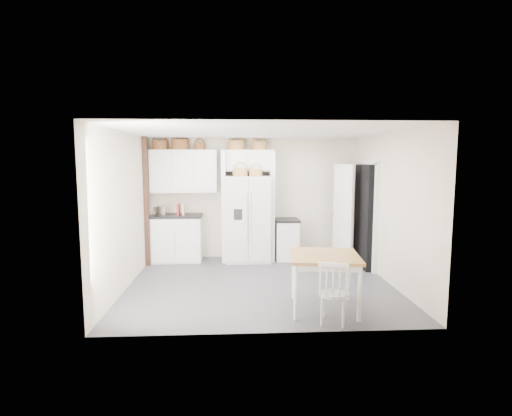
{
  "coord_description": "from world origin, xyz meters",
  "views": [
    {
      "loc": [
        -0.43,
        -6.71,
        2.13
      ],
      "look_at": [
        -0.05,
        0.4,
        1.28
      ],
      "focal_mm": 28.0,
      "sensor_mm": 36.0,
      "label": 1
    }
  ],
  "objects": [
    {
      "name": "toaster",
      "position": [
        -1.97,
        1.61,
        1.09
      ],
      "size": [
        0.31,
        0.24,
        0.19
      ],
      "primitive_type": "cube",
      "rotation": [
        0.0,
        0.0,
        -0.33
      ],
      "color": "silver",
      "rests_on": "counter_left"
    },
    {
      "name": "wall_right",
      "position": [
        2.25,
        0.0,
        1.3
      ],
      "size": [
        0.0,
        4.0,
        4.0
      ],
      "primitive_type": "plane",
      "rotation": [
        1.57,
        0.0,
        -1.57
      ],
      "color": "#C8B29A",
      "rests_on": "floor"
    },
    {
      "name": "base_cab_right",
      "position": [
        0.69,
        1.7,
        0.42
      ],
      "size": [
        0.48,
        0.57,
        0.84
      ],
      "primitive_type": "cube",
      "color": "white",
      "rests_on": "floor"
    },
    {
      "name": "counter_right",
      "position": [
        0.69,
        1.7,
        0.86
      ],
      "size": [
        0.51,
        0.61,
        0.04
      ],
      "primitive_type": "cube",
      "color": "black",
      "rests_on": "base_cab_right"
    },
    {
      "name": "fridge_panel_right",
      "position": [
        0.36,
        1.7,
        1.15
      ],
      "size": [
        0.08,
        0.6,
        2.3
      ],
      "primitive_type": "cube",
      "color": "white",
      "rests_on": "floor"
    },
    {
      "name": "bridge_cabinet",
      "position": [
        -0.15,
        1.83,
        2.12
      ],
      "size": [
        1.12,
        0.34,
        0.45
      ],
      "primitive_type": "cube",
      "color": "white",
      "rests_on": "wall_back"
    },
    {
      "name": "windsor_chair",
      "position": [
        0.85,
        -1.75,
        0.4
      ],
      "size": [
        0.48,
        0.46,
        0.79
      ],
      "primitive_type": "cube",
      "rotation": [
        0.0,
        0.0,
        -0.33
      ],
      "color": "white",
      "rests_on": "floor"
    },
    {
      "name": "basket_upper_a",
      "position": [
        -1.99,
        1.83,
        2.44
      ],
      "size": [
        0.33,
        0.33,
        0.19
      ],
      "primitive_type": "cylinder",
      "color": "#522B1E",
      "rests_on": "upper_cabinet"
    },
    {
      "name": "door_slab",
      "position": [
        1.8,
        1.33,
        1.02
      ],
      "size": [
        0.21,
        0.79,
        2.05
      ],
      "primitive_type": "cube",
      "rotation": [
        0.0,
        0.0,
        -1.36
      ],
      "color": "white",
      "rests_on": "floor"
    },
    {
      "name": "dining_table",
      "position": [
        0.84,
        -1.24,
        0.4
      ],
      "size": [
        1.07,
        1.07,
        0.8
      ],
      "primitive_type": "cube",
      "rotation": [
        0.0,
        0.0,
        -0.12
      ],
      "color": "olive",
      "rests_on": "floor"
    },
    {
      "name": "refrigerator",
      "position": [
        -0.15,
        1.65,
        0.9
      ],
      "size": [
        0.93,
        0.75,
        1.8
      ],
      "primitive_type": "cube",
      "color": "silver",
      "rests_on": "floor"
    },
    {
      "name": "basket_fridge_a",
      "position": [
        -0.31,
        1.55,
        1.89
      ],
      "size": [
        0.3,
        0.3,
        0.16
      ],
      "primitive_type": "cylinder",
      "color": "olive",
      "rests_on": "refrigerator"
    },
    {
      "name": "trim_post",
      "position": [
        -2.2,
        1.35,
        1.3
      ],
      "size": [
        0.09,
        0.09,
        2.6
      ],
      "primitive_type": "cube",
      "color": "black",
      "rests_on": "floor"
    },
    {
      "name": "cookbook_cream",
      "position": [
        -1.5,
        1.62,
        1.11
      ],
      "size": [
        0.04,
        0.16,
        0.23
      ],
      "primitive_type": "cube",
      "rotation": [
        0.0,
        0.0,
        -0.03
      ],
      "color": "beige",
      "rests_on": "counter_left"
    },
    {
      "name": "wall_left",
      "position": [
        -2.25,
        0.0,
        1.3
      ],
      "size": [
        0.0,
        4.0,
        4.0
      ],
      "primitive_type": "plane",
      "rotation": [
        1.57,
        0.0,
        1.57
      ],
      "color": "#C8B29A",
      "rests_on": "floor"
    },
    {
      "name": "counter_left",
      "position": [
        -1.65,
        1.7,
        0.97
      ],
      "size": [
        1.07,
        0.69,
        0.04
      ],
      "primitive_type": "cube",
      "color": "black",
      "rests_on": "base_cab_left"
    },
    {
      "name": "upper_cabinet",
      "position": [
        -1.5,
        1.83,
        1.9
      ],
      "size": [
        1.4,
        0.34,
        0.9
      ],
      "primitive_type": "cube",
      "color": "white",
      "rests_on": "wall_back"
    },
    {
      "name": "cookbook_red",
      "position": [
        -1.6,
        1.62,
        1.11
      ],
      "size": [
        0.06,
        0.17,
        0.25
      ],
      "primitive_type": "cube",
      "rotation": [
        0.0,
        0.0,
        -0.12
      ],
      "color": "red",
      "rests_on": "counter_left"
    },
    {
      "name": "basket_bridge_a",
      "position": [
        -0.39,
        1.83,
        2.45
      ],
      "size": [
        0.35,
        0.35,
        0.19
      ],
      "primitive_type": "cylinder",
      "color": "olive",
      "rests_on": "bridge_cabinet"
    },
    {
      "name": "base_cab_left",
      "position": [
        -1.65,
        1.7,
        0.47
      ],
      "size": [
        1.02,
        0.65,
        0.95
      ],
      "primitive_type": "cube",
      "color": "white",
      "rests_on": "floor"
    },
    {
      "name": "basket_upper_b",
      "position": [
        -1.57,
        1.83,
        2.46
      ],
      "size": [
        0.37,
        0.37,
        0.22
      ],
      "primitive_type": "cylinder",
      "color": "#522B1E",
      "rests_on": "upper_cabinet"
    },
    {
      "name": "basket_bridge_b",
      "position": [
        0.1,
        1.83,
        2.44
      ],
      "size": [
        0.31,
        0.31,
        0.18
      ],
      "primitive_type": "cylinder",
      "color": "olive",
      "rests_on": "bridge_cabinet"
    },
    {
      "name": "basket_fridge_b",
      "position": [
        0.01,
        1.55,
        1.88
      ],
      "size": [
        0.27,
        0.27,
        0.14
      ],
      "primitive_type": "cylinder",
      "color": "olive",
      "rests_on": "refrigerator"
    },
    {
      "name": "basket_upper_c",
      "position": [
        -1.16,
        1.83,
        2.42
      ],
      "size": [
        0.23,
        0.23,
        0.13
      ],
      "primitive_type": "cylinder",
      "color": "#522B1E",
      "rests_on": "upper_cabinet"
    },
    {
      "name": "doorway_void",
      "position": [
        2.16,
        1.0,
        1.02
      ],
      "size": [
        0.18,
        0.85,
        2.05
      ],
      "primitive_type": "cube",
      "color": "black",
      "rests_on": "floor"
    },
    {
      "name": "fridge_panel_left",
      "position": [
        -0.66,
        1.7,
        1.15
      ],
      "size": [
        0.08,
        0.6,
        2.3
      ],
      "primitive_type": "cube",
      "color": "white",
      "rests_on": "floor"
    },
    {
      "name": "ceiling",
      "position": [
        0.0,
        0.0,
        2.6
      ],
      "size": [
        4.5,
        4.5,
        0.0
      ],
      "primitive_type": "plane",
      "color": "white",
      "rests_on": "wall_back"
    },
    {
      "name": "wall_back",
      "position": [
        0.0,
        2.0,
        1.3
      ],
      "size": [
        4.5,
        0.0,
        4.5
      ],
      "primitive_type": "plane",
      "rotation": [
        1.57,
        0.0,
        0.0
      ],
      "color": "#C8B29A",
      "rests_on": "floor"
    },
    {
      "name": "floor",
      "position": [
        0.0,
        0.0,
        0.0
      ],
      "size": [
        4.5,
        4.5,
        0.0
      ],
      "primitive_type": "plane",
      "color": "#3A3A3F",
      "rests_on": "ground"
    }
  ]
}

